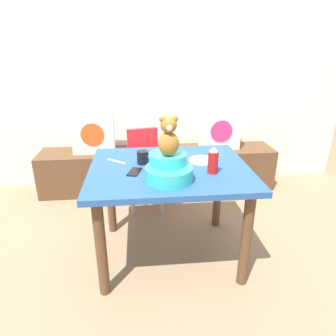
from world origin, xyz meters
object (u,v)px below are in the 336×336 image
(cell_phone, at_px, (134,172))
(pillow_floral_right, at_px, (220,130))
(coffee_mug, at_px, (143,157))
(dinner_plate_near, at_px, (169,161))
(teddy_bear, at_px, (169,137))
(pillow_floral_left, at_px, (93,133))
(infant_seat_teal, at_px, (169,169))
(book_stack, at_px, (138,147))
(highchair, at_px, (145,159))
(dinner_plate_far, at_px, (202,160))
(ketchup_bottle, at_px, (213,161))
(dining_table, at_px, (169,181))

(cell_phone, bearing_deg, pillow_floral_right, -110.24)
(coffee_mug, xyz_separation_m, dinner_plate_near, (0.19, 0.02, -0.04))
(teddy_bear, bearing_deg, coffee_mug, 118.31)
(pillow_floral_left, height_order, teddy_bear, teddy_bear)
(infant_seat_teal, distance_m, teddy_bear, 0.21)
(book_stack, bearing_deg, pillow_floral_left, -177.46)
(highchair, bearing_deg, dinner_plate_near, -76.29)
(pillow_floral_left, relative_size, dinner_plate_far, 2.20)
(infant_seat_teal, bearing_deg, teddy_bear, -90.00)
(dinner_plate_near, xyz_separation_m, cell_phone, (-0.25, -0.18, -0.00))
(highchair, relative_size, infant_seat_teal, 2.39)
(pillow_floral_left, relative_size, dinner_plate_near, 2.20)
(ketchup_bottle, bearing_deg, book_stack, 110.21)
(pillow_floral_right, relative_size, dining_table, 0.39)
(coffee_mug, relative_size, dinner_plate_near, 0.60)
(dinner_plate_near, distance_m, dinner_plate_far, 0.25)
(cell_phone, bearing_deg, book_stack, -75.15)
(book_stack, bearing_deg, cell_phone, -91.20)
(book_stack, distance_m, cell_phone, 1.30)
(pillow_floral_left, xyz_separation_m, cell_phone, (0.45, -1.26, 0.06))
(highchair, height_order, ketchup_bottle, ketchup_bottle)
(pillow_floral_left, distance_m, highchair, 0.70)
(book_stack, bearing_deg, pillow_floral_right, -1.33)
(pillow_floral_right, distance_m, dinner_plate_near, 1.27)
(pillow_floral_left, xyz_separation_m, dining_table, (0.69, -1.18, -0.05))
(teddy_bear, distance_m, dinner_plate_far, 0.49)
(coffee_mug, bearing_deg, cell_phone, -111.16)
(teddy_bear, xyz_separation_m, dinner_plate_near, (0.04, 0.31, -0.27))
(ketchup_bottle, bearing_deg, pillow_floral_left, 126.19)
(book_stack, distance_m, highchair, 0.44)
(highchair, distance_m, infant_seat_teal, 1.03)
(pillow_floral_right, bearing_deg, dining_table, -119.91)
(dining_table, xyz_separation_m, dinner_plate_far, (0.26, 0.09, 0.12))
(cell_phone, bearing_deg, ketchup_bottle, -170.37)
(dining_table, distance_m, coffee_mug, 0.26)
(teddy_bear, xyz_separation_m, coffee_mug, (-0.16, 0.29, -0.23))
(highchair, bearing_deg, pillow_floral_right, 26.49)
(pillow_floral_right, height_order, dining_table, pillow_floral_right)
(pillow_floral_right, bearing_deg, dinner_plate_far, -111.25)
(teddy_bear, distance_m, ketchup_bottle, 0.37)
(dinner_plate_near, xyz_separation_m, dinner_plate_far, (0.25, -0.02, 0.00))
(book_stack, relative_size, dining_table, 0.18)
(ketchup_bottle, xyz_separation_m, dinner_plate_near, (-0.27, 0.24, -0.08))
(pillow_floral_right, bearing_deg, dinner_plate_near, -121.95)
(cell_phone, bearing_deg, coffee_mug, -95.11)
(pillow_floral_left, height_order, pillow_floral_right, same)
(pillow_floral_left, xyz_separation_m, highchair, (0.54, -0.42, -0.16))
(book_stack, height_order, infant_seat_teal, infant_seat_teal)
(dining_table, bearing_deg, infant_seat_teal, -97.34)
(highchair, xyz_separation_m, infant_seat_teal, (0.13, -0.98, 0.29))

